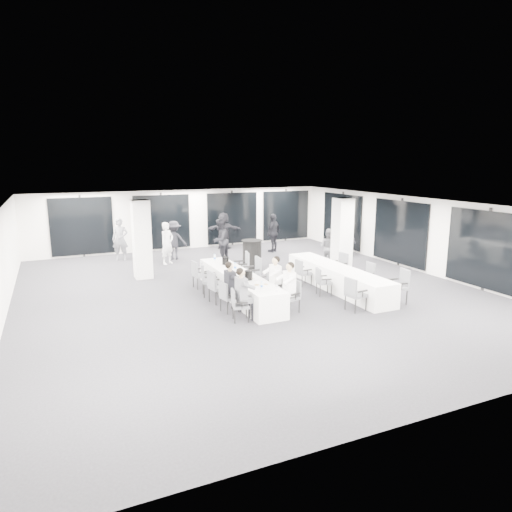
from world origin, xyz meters
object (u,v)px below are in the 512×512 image
at_px(chair_main_right_fourth, 254,271).
at_px(standing_guest_e, 346,233).
at_px(ice_bucket_near, 248,275).
at_px(chair_side_left_far, 302,271).
at_px(banquet_table_main, 239,285).
at_px(standing_guest_h, 328,245).
at_px(standing_guest_b, 220,237).
at_px(chair_side_right_far, 340,264).
at_px(standing_guest_d, 274,230).
at_px(chair_main_right_far, 243,265).
at_px(ice_bucket_far, 225,261).
at_px(chair_main_left_near, 238,303).
at_px(banquet_table_side, 337,278).
at_px(chair_side_right_mid, 367,275).
at_px(chair_side_right_near, 400,284).
at_px(standing_guest_g, 120,237).
at_px(standing_guest_f, 224,228).
at_px(chair_main_right_second, 278,285).
at_px(chair_main_left_second, 227,295).
at_px(chair_main_left_far, 198,273).
at_px(standing_guest_c, 174,238).
at_px(chair_main_left_fourth, 207,278).
at_px(chair_side_left_mid, 322,280).
at_px(chair_main_right_near, 292,294).
at_px(chair_main_left_mid, 216,285).
at_px(chair_side_left_near, 354,292).
at_px(cocktail_table, 252,255).
at_px(chair_main_right_mid, 267,281).

height_order(chair_main_right_fourth, standing_guest_e, standing_guest_e).
bearing_deg(ice_bucket_near, chair_side_left_far, 25.49).
distance_m(banquet_table_main, standing_guest_h, 5.53).
bearing_deg(chair_side_left_far, standing_guest_b, -168.27).
xyz_separation_m(chair_side_right_far, standing_guest_d, (0.04, 5.44, 0.46)).
distance_m(chair_main_right_far, ice_bucket_far, 0.87).
bearing_deg(chair_main_left_near, chair_main_right_far, 168.84).
relative_size(banquet_table_main, banquet_table_side, 1.00).
relative_size(chair_side_right_mid, chair_side_right_far, 0.96).
bearing_deg(ice_bucket_far, chair_side_right_near, -43.69).
bearing_deg(chair_side_right_near, standing_guest_g, 47.36).
height_order(chair_side_right_far, standing_guest_f, standing_guest_f).
xyz_separation_m(chair_main_right_second, standing_guest_h, (4.06, 3.59, 0.30)).
height_order(chair_main_left_second, standing_guest_b, standing_guest_b).
distance_m(standing_guest_b, ice_bucket_far, 3.85).
xyz_separation_m(chair_main_right_second, chair_side_right_near, (3.28, -1.44, 0.04)).
bearing_deg(chair_main_left_far, chair_main_right_fourth, 59.60).
bearing_deg(banquet_table_main, standing_guest_c, 94.00).
distance_m(chair_main_left_near, chair_main_left_fourth, 2.50).
bearing_deg(chair_main_left_fourth, standing_guest_e, 128.17).
distance_m(standing_guest_c, standing_guest_h, 6.49).
bearing_deg(standing_guest_e, standing_guest_b, 53.14).
relative_size(standing_guest_c, standing_guest_d, 0.93).
distance_m(chair_side_left_mid, standing_guest_h, 4.21).
height_order(chair_main_left_near, chair_main_right_near, chair_main_right_near).
distance_m(chair_main_left_second, chair_side_right_near, 5.11).
bearing_deg(ice_bucket_far, chair_main_left_near, -105.06).
height_order(chair_main_left_fourth, standing_guest_g, standing_guest_g).
bearing_deg(chair_main_left_mid, chair_main_right_far, 129.54).
height_order(chair_side_left_near, standing_guest_h, standing_guest_h).
bearing_deg(ice_bucket_far, chair_side_left_far, -22.58).
distance_m(banquet_table_side, chair_side_left_mid, 0.91).
relative_size(chair_main_right_second, standing_guest_g, 0.48).
bearing_deg(chair_main_right_near, chair_side_right_mid, -88.31).
xyz_separation_m(chair_side_right_near, ice_bucket_near, (-4.13, 1.70, 0.30)).
distance_m(standing_guest_d, standing_guest_h, 3.53).
xyz_separation_m(chair_main_left_fourth, chair_main_right_far, (1.68, 1.15, 0.01)).
bearing_deg(chair_main_right_far, chair_side_right_near, -128.63).
relative_size(chair_side_left_mid, standing_guest_b, 0.42).
relative_size(chair_side_right_near, standing_guest_g, 0.51).
bearing_deg(chair_side_left_near, chair_side_left_far, 172.55).
xyz_separation_m(chair_main_left_far, chair_main_right_fourth, (1.67, -0.77, 0.07)).
relative_size(cocktail_table, chair_main_right_near, 1.28).
relative_size(chair_main_left_near, chair_main_right_far, 0.83).
bearing_deg(cocktail_table, chair_side_left_far, -78.20).
xyz_separation_m(chair_main_left_fourth, standing_guest_c, (0.40, 5.71, 0.35)).
bearing_deg(banquet_table_main, chair_main_right_mid, -18.96).
distance_m(chair_main_left_far, standing_guest_c, 4.77).
relative_size(chair_main_left_mid, standing_guest_f, 0.49).
height_order(chair_main_right_second, chair_side_left_near, chair_main_right_second).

